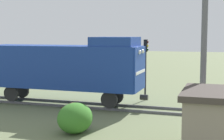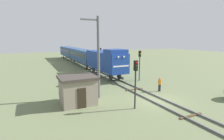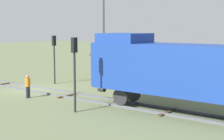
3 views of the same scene
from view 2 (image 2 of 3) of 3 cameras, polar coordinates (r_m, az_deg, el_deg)
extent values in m
plane|color=#66704C|center=(18.82, 14.34, -9.58)|extent=(151.59, 151.59, 0.00)
cube|color=#595960|center=(18.36, 12.61, -9.75)|extent=(0.10, 101.06, 0.16)
cube|color=#595960|center=(19.25, 16.01, -8.97)|extent=(0.10, 101.06, 0.16)
cube|color=#4C3823|center=(16.07, 24.32, -13.49)|extent=(2.40, 0.24, 0.09)
cube|color=#4C3823|center=(22.01, 7.24, -6.34)|extent=(2.40, 0.24, 0.09)
cube|color=#4C3823|center=(29.20, -1.81, -2.18)|extent=(2.40, 0.24, 0.09)
cube|color=#4C3823|center=(36.91, -7.16, 0.33)|extent=(2.40, 0.24, 0.09)
cube|color=#4C3823|center=(44.88, -10.64, 1.96)|extent=(2.40, 0.24, 0.09)
cube|color=#4C3823|center=(52.99, -13.06, 3.08)|extent=(2.40, 0.24, 0.09)
cube|color=#4C3823|center=(61.18, -14.85, 3.91)|extent=(2.40, 0.24, 0.09)
cube|color=navy|center=(29.29, -2.32, 3.15)|extent=(2.90, 11.00, 2.90)
cube|color=navy|center=(25.62, 1.17, 6.10)|extent=(2.75, 2.80, 0.60)
cube|color=navy|center=(24.35, 2.92, 1.74)|extent=(2.84, 0.10, 2.84)
cube|color=white|center=(24.35, 2.96, 1.26)|extent=(2.46, 0.06, 0.20)
sphere|color=white|center=(23.96, 2.06, 4.26)|extent=(0.28, 0.28, 0.28)
sphere|color=white|center=(24.40, 3.93, 4.35)|extent=(0.28, 0.28, 0.28)
cylinder|color=#262628|center=(24.43, 3.22, -2.65)|extent=(0.36, 0.50, 0.36)
cylinder|color=#262628|center=(26.01, -0.47, -2.19)|extent=(0.18, 1.10, 1.10)
cylinder|color=#262628|center=(26.64, 2.32, -1.91)|extent=(0.18, 1.10, 1.10)
cylinder|color=#262628|center=(32.73, -6.05, 0.29)|extent=(0.18, 1.10, 1.10)
cylinder|color=#262628|center=(33.23, -3.71, 0.47)|extent=(0.18, 1.10, 1.10)
cube|color=#2D4C7A|center=(41.59, -9.59, 4.72)|extent=(2.80, 14.00, 2.70)
cube|color=black|center=(41.56, -9.61, 5.21)|extent=(2.84, 12.88, 0.64)
cylinder|color=#262628|center=(36.48, -8.19, 1.14)|extent=(0.16, 0.96, 0.96)
cylinder|color=#262628|center=(36.93, -6.06, 1.29)|extent=(0.16, 0.96, 0.96)
cylinder|color=#262628|center=(46.79, -12.25, 2.96)|extent=(0.16, 0.96, 0.96)
cylinder|color=#262628|center=(47.15, -10.55, 3.07)|extent=(0.16, 0.96, 0.96)
cube|color=#2D4C7A|center=(55.71, -13.87, 5.89)|extent=(2.80, 14.00, 2.70)
cube|color=black|center=(55.69, -13.89, 6.25)|extent=(2.84, 12.88, 0.64)
cylinder|color=#262628|center=(50.47, -13.28, 3.42)|extent=(0.16, 0.96, 0.96)
cylinder|color=#262628|center=(50.80, -11.70, 3.52)|extent=(0.16, 0.96, 0.96)
cylinder|color=#262628|center=(61.00, -15.54, 4.42)|extent=(0.16, 0.96, 0.96)
cylinder|color=#262628|center=(61.27, -14.21, 4.51)|extent=(0.16, 0.96, 0.96)
cylinder|color=#262628|center=(15.69, 7.62, -4.90)|extent=(0.14, 0.14, 4.40)
cube|color=black|center=(15.34, 7.77, 1.43)|extent=(0.32, 0.24, 0.90)
sphere|color=red|center=(15.19, 8.09, 2.36)|extent=(0.16, 0.16, 0.16)
sphere|color=#3C3306|center=(15.23, 8.06, 1.32)|extent=(0.16, 0.16, 0.16)
sphere|color=black|center=(15.27, 8.03, 0.28)|extent=(0.16, 0.16, 0.16)
cylinder|color=#262628|center=(26.51, 8.98, 1.35)|extent=(0.14, 0.14, 4.54)
cube|color=black|center=(26.30, 9.08, 5.28)|extent=(0.32, 0.24, 0.90)
sphere|color=#390606|center=(26.17, 9.28, 5.84)|extent=(0.16, 0.16, 0.16)
sphere|color=yellow|center=(26.19, 9.26, 5.23)|extent=(0.16, 0.16, 0.16)
sphere|color=black|center=(26.21, 9.24, 4.62)|extent=(0.16, 0.16, 0.16)
cylinder|color=#262628|center=(40.55, -3.71, 4.20)|extent=(0.14, 0.14, 4.22)
cube|color=black|center=(40.42, -3.74, 6.54)|extent=(0.32, 0.24, 0.90)
sphere|color=#390606|center=(40.27, -3.67, 6.92)|extent=(0.16, 0.16, 0.16)
sphere|color=yellow|center=(40.29, -3.66, 6.52)|extent=(0.16, 0.16, 0.16)
sphere|color=black|center=(40.30, -3.66, 6.12)|extent=(0.16, 0.16, 0.16)
cylinder|color=#262B38|center=(21.83, 15.03, -5.71)|extent=(0.15, 0.15, 0.85)
cylinder|color=#262B38|center=(21.96, 15.43, -5.63)|extent=(0.15, 0.15, 0.85)
cylinder|color=orange|center=(21.71, 15.32, -3.80)|extent=(0.38, 0.38, 0.62)
sphere|color=tan|center=(21.62, 15.37, -2.71)|extent=(0.23, 0.23, 0.23)
cylinder|color=#595960|center=(18.23, -4.43, 3.82)|extent=(0.28, 0.28, 8.51)
cube|color=#595960|center=(17.92, -7.39, 16.01)|extent=(1.80, 0.16, 0.16)
cube|color=gray|center=(17.32, -11.08, -6.83)|extent=(3.20, 2.60, 2.50)
cube|color=#3F3833|center=(16.97, -11.23, -2.40)|extent=(3.50, 2.90, 0.24)
cube|color=#2D2319|center=(16.19, -9.82, -9.10)|extent=(0.80, 0.06, 1.90)
ellipsoid|color=#357226|center=(24.25, -11.99, -3.19)|extent=(2.09, 1.71, 1.52)
camera|label=1|loc=(18.84, -57.37, 1.59)|focal=55.00mm
camera|label=3|loc=(46.55, 14.12, 8.41)|focal=55.00mm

